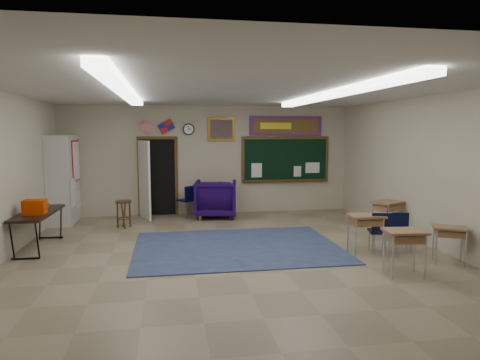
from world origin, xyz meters
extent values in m
plane|color=#86755C|center=(0.00, 0.00, 0.00)|extent=(9.00, 9.00, 0.00)
cube|color=#BCB398|center=(0.00, 4.50, 1.50)|extent=(8.00, 0.04, 3.00)
cube|color=#BCB398|center=(0.00, -4.50, 1.50)|extent=(8.00, 0.04, 3.00)
cube|color=#BCB398|center=(4.00, 0.00, 1.50)|extent=(0.04, 9.00, 3.00)
cube|color=silver|center=(0.00, 0.00, 3.00)|extent=(8.00, 9.00, 0.04)
cube|color=#364467|center=(0.20, 0.80, 0.01)|extent=(4.00, 3.00, 0.02)
cube|color=black|center=(-1.40, 4.49, 1.05)|extent=(0.95, 0.04, 2.10)
cube|color=silver|center=(-1.75, 4.05, 1.03)|extent=(0.35, 0.86, 2.05)
cube|color=#4E3916|center=(2.20, 4.47, 1.50)|extent=(2.55, 0.05, 1.30)
cube|color=black|center=(2.20, 4.46, 1.50)|extent=(2.40, 0.03, 1.15)
cube|color=#4E3916|center=(2.20, 4.41, 0.90)|extent=(2.40, 0.12, 0.04)
cube|color=#B71C0F|center=(2.20, 4.47, 2.45)|extent=(2.10, 0.04, 0.55)
cube|color=brown|center=(2.20, 4.46, 2.45)|extent=(1.90, 0.03, 0.40)
cube|color=#93671C|center=(0.35, 4.47, 2.35)|extent=(0.75, 0.05, 0.65)
cube|color=#A51466|center=(0.35, 4.46, 2.35)|extent=(0.62, 0.03, 0.52)
cylinder|color=black|center=(-0.55, 4.47, 2.35)|extent=(0.32, 0.05, 0.32)
cylinder|color=white|center=(-0.55, 4.45, 2.35)|extent=(0.26, 0.02, 0.26)
cube|color=beige|center=(-3.72, 3.85, 1.10)|extent=(0.55, 1.25, 2.20)
imported|color=#16053A|center=(0.12, 3.91, 0.50)|extent=(1.23, 1.26, 1.00)
cube|color=olive|center=(2.48, -0.07, 0.73)|extent=(0.65, 0.50, 0.04)
cube|color=brown|center=(2.48, -0.07, 0.62)|extent=(0.56, 0.42, 0.12)
cube|color=olive|center=(3.61, 1.21, 0.74)|extent=(0.79, 0.72, 0.04)
cube|color=brown|center=(3.61, 1.21, 0.64)|extent=(0.68, 0.61, 0.13)
cube|color=olive|center=(2.54, -1.30, 0.72)|extent=(0.67, 0.53, 0.04)
cube|color=brown|center=(2.54, -1.30, 0.62)|extent=(0.58, 0.45, 0.12)
cube|color=olive|center=(3.65, -0.85, 0.64)|extent=(0.67, 0.60, 0.04)
cube|color=brown|center=(3.65, -0.85, 0.54)|extent=(0.57, 0.52, 0.11)
cube|color=black|center=(-3.65, 1.40, 0.70)|extent=(0.63, 1.77, 0.05)
cube|color=#CF3C03|center=(-3.63, 1.16, 0.86)|extent=(0.39, 0.29, 0.27)
cylinder|color=#523518|center=(-2.18, 2.98, 0.63)|extent=(0.37, 0.37, 0.04)
torus|color=#523518|center=(-2.18, 2.98, 0.22)|extent=(0.31, 0.31, 0.02)
camera|label=1|loc=(-1.12, -7.36, 2.27)|focal=32.00mm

